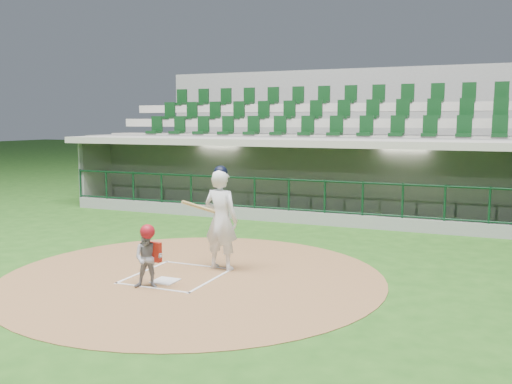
# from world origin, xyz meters

# --- Properties ---
(ground) EXTENTS (120.00, 120.00, 0.00)m
(ground) POSITION_xyz_m (0.00, 0.00, 0.00)
(ground) COLOR #214F16
(ground) RESTS_ON ground
(dirt_circle) EXTENTS (7.20, 7.20, 0.01)m
(dirt_circle) POSITION_xyz_m (0.30, -0.20, 0.01)
(dirt_circle) COLOR brown
(dirt_circle) RESTS_ON ground
(home_plate) EXTENTS (0.43, 0.43, 0.02)m
(home_plate) POSITION_xyz_m (0.00, -0.70, 0.02)
(home_plate) COLOR silver
(home_plate) RESTS_ON dirt_circle
(batter_box_chalk) EXTENTS (1.55, 1.80, 0.01)m
(batter_box_chalk) POSITION_xyz_m (0.00, -0.30, 0.02)
(batter_box_chalk) COLOR white
(batter_box_chalk) RESTS_ON ground
(dugout_structure) EXTENTS (16.40, 3.70, 3.00)m
(dugout_structure) POSITION_xyz_m (0.02, 7.82, 0.96)
(dugout_structure) COLOR gray
(dugout_structure) RESTS_ON ground
(seating_deck) EXTENTS (17.00, 6.72, 5.15)m
(seating_deck) POSITION_xyz_m (0.00, 10.91, 1.42)
(seating_deck) COLOR slate
(seating_deck) RESTS_ON ground
(batter) EXTENTS (0.92, 0.91, 2.06)m
(batter) POSITION_xyz_m (0.55, 0.49, 1.03)
(batter) COLOR white
(batter) RESTS_ON dirt_circle
(catcher) EXTENTS (0.63, 0.57, 1.13)m
(catcher) POSITION_xyz_m (-0.07, -1.13, 0.58)
(catcher) COLOR gray
(catcher) RESTS_ON dirt_circle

